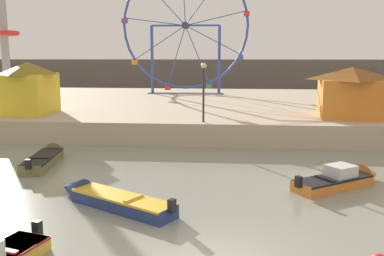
# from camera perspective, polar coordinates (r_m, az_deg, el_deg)

# --- Properties ---
(quay_promenade) EXTENTS (110.00, 24.40, 1.39)m
(quay_promenade) POSITION_cam_1_polar(r_m,az_deg,el_deg) (37.19, 4.22, 2.50)
(quay_promenade) COLOR #B7A88E
(quay_promenade) RESTS_ON ground_plane
(distant_town_skyline) EXTENTS (140.00, 3.00, 4.40)m
(distant_town_skyline) POSITION_cam_1_polar(r_m,az_deg,el_deg) (63.76, 4.57, 6.96)
(distant_town_skyline) COLOR #564C47
(distant_town_skyline) RESTS_ON ground_plane
(motorboat_navy_blue) EXTENTS (5.15, 3.61, 1.06)m
(motorboat_navy_blue) POSITION_cam_1_polar(r_m,az_deg,el_deg) (16.35, -11.11, -8.93)
(motorboat_navy_blue) COLOR navy
(motorboat_navy_blue) RESTS_ON ground_plane
(motorboat_olive_wood) EXTENTS (1.57, 5.02, 1.07)m
(motorboat_olive_wood) POSITION_cam_1_polar(r_m,az_deg,el_deg) (23.23, -18.42, -3.60)
(motorboat_olive_wood) COLOR olive
(motorboat_olive_wood) RESTS_ON ground_plane
(motorboat_orange_hull) EXTENTS (4.35, 3.49, 1.24)m
(motorboat_orange_hull) POSITION_cam_1_polar(r_m,az_deg,el_deg) (19.33, 19.38, -6.26)
(motorboat_orange_hull) COLOR orange
(motorboat_orange_hull) RESTS_ON ground_plane
(ferris_wheel_blue_frame) EXTENTS (12.37, 1.20, 12.73)m
(ferris_wheel_blue_frame) POSITION_cam_1_polar(r_m,az_deg,el_deg) (43.21, -0.87, 12.98)
(ferris_wheel_blue_frame) COLOR #334CA8
(ferris_wheel_blue_frame) RESTS_ON quay_promenade
(drop_tower_steel_tower) EXTENTS (2.80, 2.80, 13.90)m
(drop_tower_steel_tower) POSITION_cam_1_polar(r_m,az_deg,el_deg) (43.09, -23.38, 11.37)
(drop_tower_steel_tower) COLOR #999EA3
(drop_tower_steel_tower) RESTS_ON quay_promenade
(carnival_booth_orange_canopy) EXTENTS (4.55, 4.24, 3.17)m
(carnival_booth_orange_canopy) POSITION_cam_1_polar(r_m,az_deg,el_deg) (29.40, 20.11, 4.54)
(carnival_booth_orange_canopy) COLOR orange
(carnival_booth_orange_canopy) RESTS_ON quay_promenade
(carnival_booth_yellow_awning) EXTENTS (3.27, 3.80, 3.44)m
(carnival_booth_yellow_awning) POSITION_cam_1_polar(r_m,az_deg,el_deg) (31.20, -20.52, 5.05)
(carnival_booth_yellow_awning) COLOR yellow
(carnival_booth_yellow_awning) RESTS_ON quay_promenade
(promenade_lamp_near) EXTENTS (0.32, 0.32, 3.49)m
(promenade_lamp_near) POSITION_cam_1_polar(r_m,az_deg,el_deg) (25.52, 1.52, 5.91)
(promenade_lamp_near) COLOR #2D2D33
(promenade_lamp_near) RESTS_ON quay_promenade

